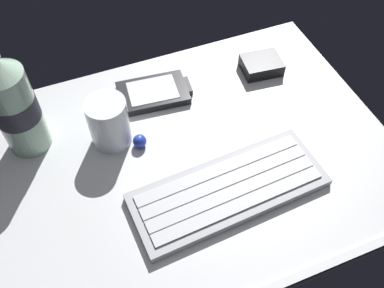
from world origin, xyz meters
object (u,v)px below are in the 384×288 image
(water_bottle, at_px, (13,105))
(charger_block, at_px, (261,65))
(juice_cup, at_px, (109,124))
(trackball_mouse, at_px, (140,141))
(keyboard, at_px, (229,189))
(handheld_device, at_px, (154,93))

(water_bottle, xyz_separation_m, charger_block, (0.42, 0.01, -0.08))
(juice_cup, relative_size, trackball_mouse, 3.86)
(keyboard, height_order, handheld_device, keyboard)
(water_bottle, distance_m, charger_block, 0.43)
(charger_block, distance_m, trackball_mouse, 0.28)
(handheld_device, height_order, trackball_mouse, trackball_mouse)
(water_bottle, relative_size, trackball_mouse, 9.45)
(keyboard, bearing_deg, handheld_device, 99.70)
(handheld_device, relative_size, juice_cup, 1.57)
(juice_cup, bearing_deg, water_bottle, 161.18)
(trackball_mouse, bearing_deg, handheld_device, 59.79)
(charger_block, bearing_deg, handheld_device, 176.96)
(juice_cup, height_order, water_bottle, water_bottle)
(handheld_device, bearing_deg, trackball_mouse, -120.21)
(water_bottle, distance_m, trackball_mouse, 0.19)
(keyboard, height_order, water_bottle, water_bottle)
(keyboard, xyz_separation_m, water_bottle, (-0.26, 0.20, 0.08))
(handheld_device, distance_m, water_bottle, 0.23)
(keyboard, xyz_separation_m, charger_block, (0.17, 0.22, 0.00))
(keyboard, distance_m, water_bottle, 0.34)
(juice_cup, xyz_separation_m, trackball_mouse, (0.04, -0.03, -0.03))
(handheld_device, xyz_separation_m, juice_cup, (-0.09, -0.07, 0.03))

